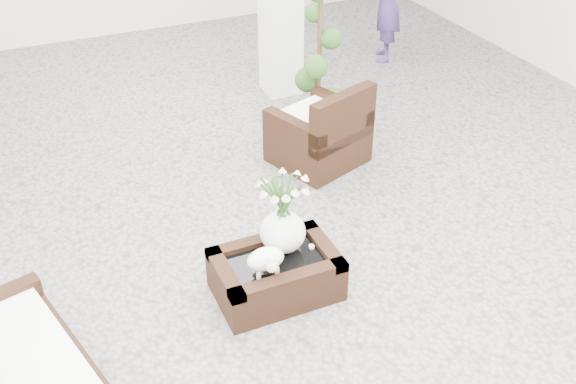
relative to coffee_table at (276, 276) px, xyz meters
name	(u,v)px	position (x,y,z in m)	size (l,w,h in m)	color
ground	(283,248)	(0.26, 0.46, -0.16)	(11.00, 11.00, 0.00)	gray
coffee_table	(276,276)	(0.00, 0.00, 0.00)	(0.90, 0.60, 0.31)	black
sheep_figurine	(266,261)	(-0.12, -0.10, 0.26)	(0.28, 0.23, 0.21)	white
planter_narcissus	(283,205)	(0.10, 0.10, 0.56)	(0.44, 0.44, 0.80)	white
tealight	(311,246)	(0.30, 0.02, 0.17)	(0.04, 0.04, 0.03)	white
armchair	(318,123)	(1.14, 1.62, 0.26)	(0.78, 0.75, 0.83)	black
loveseat	(28,371)	(-1.77, -0.41, 0.21)	(1.39, 0.67, 0.74)	black
topiary	(319,63)	(1.41, 2.18, 0.62)	(0.41, 0.41, 1.56)	#254917
shopper	(388,2)	(3.09, 3.62, 0.59)	(0.55, 0.36, 1.50)	#3A2B61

